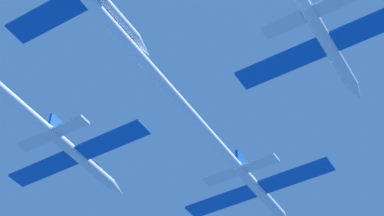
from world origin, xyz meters
The scene contains 1 object.
jet_lead centered at (-0.35, -17.76, -0.50)m, with size 15.65×57.60×2.59m.
Camera 1 is at (20.55, -47.35, -37.85)m, focal length 59.19 mm.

